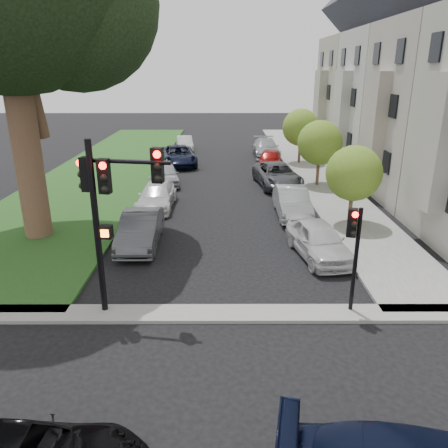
{
  "coord_description": "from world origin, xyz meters",
  "views": [
    {
      "loc": [
        -0.04,
        -10.0,
        7.32
      ],
      "look_at": [
        0.0,
        5.0,
        2.0
      ],
      "focal_mm": 35.0,
      "sensor_mm": 36.0,
      "label": 1
    }
  ],
  "objects_px": {
    "small_tree_c": "(301,127)",
    "car_parked_9": "(185,143)",
    "traffic_signal_main": "(109,198)",
    "car_parked_6": "(157,196)",
    "car_parked_3": "(270,159)",
    "car_parked_5": "(141,229)",
    "car_parked_4": "(266,148)",
    "car_parked_1": "(292,202)",
    "car_parked_8": "(179,156)",
    "car_parked_7": "(166,174)",
    "traffic_signal_secondary": "(354,241)",
    "small_tree_b": "(320,143)",
    "small_tree_a": "(354,173)",
    "car_parked_2": "(277,175)",
    "car_parked_0": "(319,240)"
  },
  "relations": [
    {
      "from": "small_tree_c",
      "to": "car_parked_9",
      "type": "xyz_separation_m",
      "value": [
        -9.89,
        6.4,
        -2.28
      ]
    },
    {
      "from": "traffic_signal_main",
      "to": "car_parked_6",
      "type": "height_order",
      "value": "traffic_signal_main"
    },
    {
      "from": "car_parked_3",
      "to": "car_parked_5",
      "type": "bearing_deg",
      "value": -104.58
    },
    {
      "from": "car_parked_4",
      "to": "car_parked_6",
      "type": "height_order",
      "value": "car_parked_4"
    },
    {
      "from": "car_parked_3",
      "to": "car_parked_5",
      "type": "distance_m",
      "value": 17.55
    },
    {
      "from": "car_parked_1",
      "to": "car_parked_8",
      "type": "height_order",
      "value": "car_parked_8"
    },
    {
      "from": "car_parked_4",
      "to": "car_parked_7",
      "type": "xyz_separation_m",
      "value": [
        -7.63,
        -9.92,
        -0.09
      ]
    },
    {
      "from": "traffic_signal_main",
      "to": "car_parked_5",
      "type": "distance_m",
      "value": 6.37
    },
    {
      "from": "car_parked_1",
      "to": "car_parked_6",
      "type": "distance_m",
      "value": 7.46
    },
    {
      "from": "traffic_signal_secondary",
      "to": "car_parked_4",
      "type": "bearing_deg",
      "value": 90.27
    },
    {
      "from": "traffic_signal_main",
      "to": "car_parked_5",
      "type": "height_order",
      "value": "traffic_signal_main"
    },
    {
      "from": "small_tree_c",
      "to": "car_parked_5",
      "type": "relative_size",
      "value": 0.97
    },
    {
      "from": "small_tree_b",
      "to": "car_parked_8",
      "type": "height_order",
      "value": "small_tree_b"
    },
    {
      "from": "traffic_signal_main",
      "to": "small_tree_a",
      "type": "bearing_deg",
      "value": 40.33
    },
    {
      "from": "car_parked_1",
      "to": "car_parked_8",
      "type": "xyz_separation_m",
      "value": [
        -7.19,
        13.02,
        0.03
      ]
    },
    {
      "from": "car_parked_6",
      "to": "car_parked_8",
      "type": "distance_m",
      "value": 11.58
    },
    {
      "from": "small_tree_b",
      "to": "car_parked_8",
      "type": "bearing_deg",
      "value": 145.12
    },
    {
      "from": "car_parked_4",
      "to": "car_parked_7",
      "type": "relative_size",
      "value": 1.32
    },
    {
      "from": "small_tree_a",
      "to": "car_parked_4",
      "type": "distance_m",
      "value": 18.47
    },
    {
      "from": "small_tree_a",
      "to": "car_parked_9",
      "type": "distance_m",
      "value": 23.75
    },
    {
      "from": "car_parked_2",
      "to": "car_parked_5",
      "type": "height_order",
      "value": "car_parked_2"
    },
    {
      "from": "traffic_signal_main",
      "to": "car_parked_8",
      "type": "height_order",
      "value": "traffic_signal_main"
    },
    {
      "from": "car_parked_7",
      "to": "car_parked_1",
      "type": "bearing_deg",
      "value": -52.21
    },
    {
      "from": "car_parked_8",
      "to": "car_parked_7",
      "type": "bearing_deg",
      "value": -103.05
    },
    {
      "from": "car_parked_0",
      "to": "small_tree_a",
      "type": "bearing_deg",
      "value": 48.81
    },
    {
      "from": "small_tree_c",
      "to": "car_parked_5",
      "type": "height_order",
      "value": "small_tree_c"
    },
    {
      "from": "car_parked_0",
      "to": "car_parked_4",
      "type": "distance_m",
      "value": 21.99
    },
    {
      "from": "car_parked_7",
      "to": "small_tree_a",
      "type": "bearing_deg",
      "value": -49.76
    },
    {
      "from": "car_parked_4",
      "to": "car_parked_9",
      "type": "bearing_deg",
      "value": 155.66
    },
    {
      "from": "traffic_signal_main",
      "to": "car_parked_1",
      "type": "relative_size",
      "value": 1.22
    },
    {
      "from": "car_parked_5",
      "to": "car_parked_2",
      "type": "bearing_deg",
      "value": 54.03
    },
    {
      "from": "traffic_signal_main",
      "to": "car_parked_8",
      "type": "distance_m",
      "value": 22.94
    },
    {
      "from": "small_tree_a",
      "to": "small_tree_c",
      "type": "distance_m",
      "value": 15.1
    },
    {
      "from": "car_parked_5",
      "to": "car_parked_8",
      "type": "bearing_deg",
      "value": 88.72
    },
    {
      "from": "car_parked_5",
      "to": "car_parked_8",
      "type": "distance_m",
      "value": 17.16
    },
    {
      "from": "car_parked_5",
      "to": "car_parked_6",
      "type": "relative_size",
      "value": 0.98
    },
    {
      "from": "car_parked_0",
      "to": "car_parked_2",
      "type": "relative_size",
      "value": 0.8
    },
    {
      "from": "car_parked_1",
      "to": "small_tree_a",
      "type": "bearing_deg",
      "value": -31.66
    },
    {
      "from": "traffic_signal_main",
      "to": "car_parked_6",
      "type": "xyz_separation_m",
      "value": [
        -0.36,
        11.16,
        -3.12
      ]
    },
    {
      "from": "traffic_signal_main",
      "to": "traffic_signal_secondary",
      "type": "relative_size",
      "value": 1.58
    },
    {
      "from": "car_parked_4",
      "to": "car_parked_9",
      "type": "xyz_separation_m",
      "value": [
        -7.47,
        3.29,
        -0.11
      ]
    },
    {
      "from": "small_tree_c",
      "to": "small_tree_b",
      "type": "bearing_deg",
      "value": -90.0
    },
    {
      "from": "small_tree_c",
      "to": "car_parked_9",
      "type": "height_order",
      "value": "small_tree_c"
    },
    {
      "from": "small_tree_b",
      "to": "traffic_signal_secondary",
      "type": "bearing_deg",
      "value": -98.18
    },
    {
      "from": "small_tree_c",
      "to": "car_parked_2",
      "type": "relative_size",
      "value": 0.81
    },
    {
      "from": "car_parked_1",
      "to": "car_parked_2",
      "type": "height_order",
      "value": "car_parked_2"
    },
    {
      "from": "car_parked_7",
      "to": "car_parked_8",
      "type": "distance_m",
      "value": 6.33
    },
    {
      "from": "car_parked_1",
      "to": "car_parked_9",
      "type": "xyz_separation_m",
      "value": [
        -7.28,
        19.9,
        -0.08
      ]
    },
    {
      "from": "small_tree_b",
      "to": "car_parked_1",
      "type": "height_order",
      "value": "small_tree_b"
    },
    {
      "from": "small_tree_c",
      "to": "car_parked_7",
      "type": "relative_size",
      "value": 1.1
    }
  ]
}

